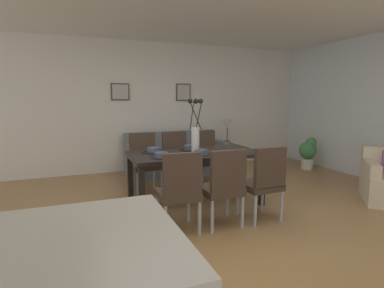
{
  "coord_description": "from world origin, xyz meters",
  "views": [
    {
      "loc": [
        -1.4,
        -3.0,
        1.48
      ],
      "look_at": [
        0.19,
        1.08,
        0.82
      ],
      "focal_mm": 28.68,
      "sensor_mm": 36.0,
      "label": 1
    }
  ],
  "objects": [
    {
      "name": "placemat_near_right",
      "position": [
        -0.38,
        1.06,
        0.74
      ],
      "size": [
        0.32,
        0.32,
        0.01
      ],
      "primitive_type": "cylinder",
      "color": "black",
      "rests_on": "dining_table"
    },
    {
      "name": "placemat_near_left",
      "position": [
        -0.38,
        0.66,
        0.74
      ],
      "size": [
        0.32,
        0.32,
        0.01
      ],
      "primitive_type": "cylinder",
      "color": "black",
      "rests_on": "dining_table"
    },
    {
      "name": "potted_plant",
      "position": [
        3.16,
        1.99,
        0.37
      ],
      "size": [
        0.36,
        0.36,
        0.67
      ],
      "color": "silver",
      "rests_on": "ground"
    },
    {
      "name": "dining_chair_near_right",
      "position": [
        -0.36,
        1.74,
        0.51
      ],
      "size": [
        0.47,
        0.47,
        0.92
      ],
      "color": "#3D2D23",
      "rests_on": "ground"
    },
    {
      "name": "back_wall_panel",
      "position": [
        0.0,
        3.25,
        1.3
      ],
      "size": [
        9.0,
        0.1,
        2.6
      ],
      "primitive_type": "cube",
      "color": "silver",
      "rests_on": "ground"
    },
    {
      "name": "framed_picture_left",
      "position": [
        -0.5,
        3.18,
        1.6
      ],
      "size": [
        0.36,
        0.03,
        0.33
      ],
      "color": "#473828"
    },
    {
      "name": "bowl_near_right",
      "position": [
        -0.38,
        1.06,
        0.78
      ],
      "size": [
        0.17,
        0.17,
        0.07
      ],
      "color": "#475166",
      "rests_on": "dining_table"
    },
    {
      "name": "dining_chair_near_left",
      "position": [
        -0.36,
        0.04,
        0.51
      ],
      "size": [
        0.46,
        0.46,
        0.92
      ],
      "color": "#3D2D23",
      "rests_on": "ground"
    },
    {
      "name": "table_lamp",
      "position": [
        1.59,
        2.64,
        0.89
      ],
      "size": [
        0.22,
        0.22,
        0.51
      ],
      "color": "#4C4C51",
      "rests_on": "side_table"
    },
    {
      "name": "ground_plane",
      "position": [
        0.0,
        0.0,
        0.0
      ],
      "size": [
        9.0,
        9.0,
        0.0
      ],
      "primitive_type": "plane",
      "color": "olive"
    },
    {
      "name": "dining_chair_far_left",
      "position": [
        0.16,
        0.01,
        0.51
      ],
      "size": [
        0.44,
        0.44,
        0.92
      ],
      "color": "#3D2D23",
      "rests_on": "ground"
    },
    {
      "name": "dining_chair_mid_left",
      "position": [
        0.7,
        0.0,
        0.51
      ],
      "size": [
        0.46,
        0.46,
        0.92
      ],
      "color": "#3D2D23",
      "rests_on": "ground"
    },
    {
      "name": "dining_chair_mid_right",
      "position": [
        0.7,
        1.72,
        0.51
      ],
      "size": [
        0.45,
        0.45,
        0.92
      ],
      "color": "#3D2D23",
      "rests_on": "ground"
    },
    {
      "name": "bowl_far_left",
      "position": [
        0.16,
        0.66,
        0.78
      ],
      "size": [
        0.17,
        0.17,
        0.07
      ],
      "color": "#475166",
      "rests_on": "dining_table"
    },
    {
      "name": "placemat_far_left",
      "position": [
        0.16,
        0.66,
        0.74
      ],
      "size": [
        0.32,
        0.32,
        0.01
      ],
      "primitive_type": "cylinder",
      "color": "black",
      "rests_on": "dining_table"
    },
    {
      "name": "sofa",
      "position": [
        0.46,
        2.7,
        0.28
      ],
      "size": [
        1.92,
        0.84,
        0.8
      ],
      "color": "slate",
      "rests_on": "ground"
    },
    {
      "name": "dining_table",
      "position": [
        0.16,
        0.86,
        0.66
      ],
      "size": [
        1.8,
        0.89,
        0.74
      ],
      "color": "black",
      "rests_on": "ground"
    },
    {
      "name": "centerpiece_vase",
      "position": [
        0.16,
        0.86,
        1.02
      ],
      "size": [
        0.21,
        0.23,
        0.73
      ],
      "color": "silver",
      "rests_on": "dining_table"
    },
    {
      "name": "side_table",
      "position": [
        1.59,
        2.64,
        0.26
      ],
      "size": [
        0.36,
        0.36,
        0.52
      ],
      "primitive_type": "cube",
      "color": "#33261E",
      "rests_on": "ground"
    },
    {
      "name": "dining_chair_far_right",
      "position": [
        0.18,
        1.74,
        0.51
      ],
      "size": [
        0.46,
        0.46,
        0.92
      ],
      "color": "#3D2D23",
      "rests_on": "ground"
    },
    {
      "name": "framed_picture_center",
      "position": [
        0.82,
        3.18,
        1.6
      ],
      "size": [
        0.32,
        0.03,
        0.36
      ],
      "color": "#473828"
    },
    {
      "name": "placemat_far_right",
      "position": [
        0.16,
        1.06,
        0.74
      ],
      "size": [
        0.32,
        0.32,
        0.01
      ],
      "primitive_type": "cylinder",
      "color": "black",
      "rests_on": "dining_table"
    },
    {
      "name": "bowl_near_left",
      "position": [
        -0.38,
        0.66,
        0.78
      ],
      "size": [
        0.17,
        0.17,
        0.07
      ],
      "color": "#475166",
      "rests_on": "dining_table"
    },
    {
      "name": "bowl_far_right",
      "position": [
        0.16,
        1.06,
        0.78
      ],
      "size": [
        0.17,
        0.17,
        0.07
      ],
      "color": "#475166",
      "rests_on": "dining_table"
    }
  ]
}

